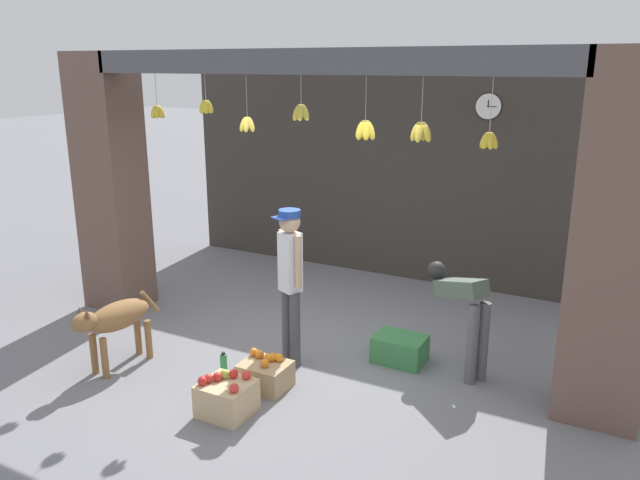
# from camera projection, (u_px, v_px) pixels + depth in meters

# --- Properties ---
(ground_plane) EXTENTS (60.00, 60.00, 0.00)m
(ground_plane) POSITION_uv_depth(u_px,v_px,m) (300.00, 359.00, 6.61)
(ground_plane) COLOR slate
(shop_back_wall) EXTENTS (7.01, 0.12, 3.16)m
(shop_back_wall) POSITION_uv_depth(u_px,v_px,m) (407.00, 170.00, 8.77)
(shop_back_wall) COLOR #38332D
(shop_back_wall) RESTS_ON ground_plane
(shop_pillar_left) EXTENTS (0.70, 0.60, 3.16)m
(shop_pillar_left) POSITION_uv_depth(u_px,v_px,m) (111.00, 184.00, 7.72)
(shop_pillar_left) COLOR brown
(shop_pillar_left) RESTS_ON ground_plane
(shop_pillar_right) EXTENTS (0.70, 0.60, 3.16)m
(shop_pillar_right) POSITION_uv_depth(u_px,v_px,m) (617.00, 244.00, 5.15)
(shop_pillar_right) COLOR brown
(shop_pillar_right) RESTS_ON ground_plane
(storefront_awning) EXTENTS (5.11, 0.27, 0.84)m
(storefront_awning) POSITION_uv_depth(u_px,v_px,m) (304.00, 66.00, 5.90)
(storefront_awning) COLOR #4C4C51
(dog) EXTENTS (0.38, 1.04, 0.76)m
(dog) POSITION_uv_depth(u_px,v_px,m) (115.00, 319.00, 6.29)
(dog) COLOR olive
(dog) RESTS_ON ground_plane
(shopkeeper) EXTENTS (0.32, 0.30, 1.65)m
(shopkeeper) POSITION_uv_depth(u_px,v_px,m) (290.00, 276.00, 6.24)
(shopkeeper) COLOR #424247
(shopkeeper) RESTS_ON ground_plane
(worker_stooping) EXTENTS (0.74, 0.56, 1.05)m
(worker_stooping) POSITION_uv_depth(u_px,v_px,m) (464.00, 307.00, 6.15)
(worker_stooping) COLOR #56565B
(worker_stooping) RESTS_ON ground_plane
(fruit_crate_oranges) EXTENTS (0.46, 0.38, 0.33)m
(fruit_crate_oranges) POSITION_uv_depth(u_px,v_px,m) (265.00, 374.00, 6.00)
(fruit_crate_oranges) COLOR tan
(fruit_crate_oranges) RESTS_ON ground_plane
(fruit_crate_apples) EXTENTS (0.44, 0.42, 0.38)m
(fruit_crate_apples) POSITION_uv_depth(u_px,v_px,m) (227.00, 397.00, 5.54)
(fruit_crate_apples) COLOR tan
(fruit_crate_apples) RESTS_ON ground_plane
(produce_box_green) EXTENTS (0.53, 0.39, 0.28)m
(produce_box_green) POSITION_uv_depth(u_px,v_px,m) (400.00, 349.00, 6.52)
(produce_box_green) COLOR #387A42
(produce_box_green) RESTS_ON ground_plane
(water_bottle) EXTENTS (0.07, 0.07, 0.24)m
(water_bottle) POSITION_uv_depth(u_px,v_px,m) (224.00, 364.00, 6.25)
(water_bottle) COLOR #38934C
(water_bottle) RESTS_ON ground_plane
(wall_clock) EXTENTS (0.34, 0.03, 0.34)m
(wall_clock) POSITION_uv_depth(u_px,v_px,m) (488.00, 106.00, 7.96)
(wall_clock) COLOR black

